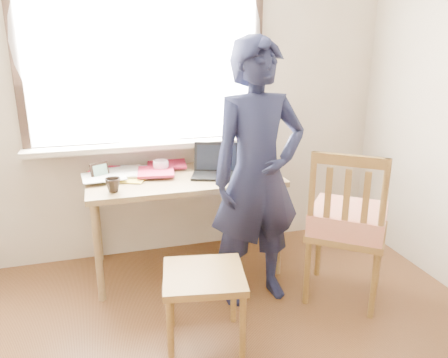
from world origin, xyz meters
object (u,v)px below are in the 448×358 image
object	(u,v)px
work_chair	(204,284)
side_chair	(348,222)
laptop	(216,168)
mug_dark	(113,185)
desk	(184,186)
mug_white	(161,166)
person	(258,176)

from	to	relation	value
work_chair	side_chair	world-z (taller)	side_chair
laptop	side_chair	world-z (taller)	side_chair
laptop	work_chair	world-z (taller)	laptop
side_chair	mug_dark	bearing A→B (deg)	161.52
mug_dark	desk	bearing A→B (deg)	22.61
laptop	side_chair	xyz separation A→B (m)	(0.72, -0.67, -0.24)
side_chair	mug_white	bearing A→B (deg)	142.22
person	side_chair	bearing A→B (deg)	-22.13
work_chair	person	xyz separation A→B (m)	(0.46, 0.40, 0.48)
mug_dark	person	world-z (taller)	person
side_chair	desk	bearing A→B (deg)	143.62
work_chair	side_chair	distance (m)	1.07
mug_dark	work_chair	distance (m)	0.92
desk	mug_white	bearing A→B (deg)	134.20
mug_white	work_chair	distance (m)	1.15
work_chair	side_chair	xyz separation A→B (m)	(1.03, 0.22, 0.17)
mug_white	laptop	bearing A→B (deg)	-25.83
desk	work_chair	xyz separation A→B (m)	(-0.08, -0.92, -0.28)
mug_white	work_chair	bearing A→B (deg)	-86.30
desk	work_chair	world-z (taller)	desk
side_chair	person	world-z (taller)	person
work_chair	side_chair	bearing A→B (deg)	11.87
side_chair	person	distance (m)	0.68
mug_dark	side_chair	bearing A→B (deg)	-18.48
mug_white	work_chair	world-z (taller)	mug_white
mug_white	desk	bearing A→B (deg)	-45.80
laptop	mug_dark	size ratio (longest dim) A/B	3.97
laptop	work_chair	size ratio (longest dim) A/B	0.78
desk	laptop	size ratio (longest dim) A/B	3.45
laptop	desk	bearing A→B (deg)	171.60
work_chair	side_chair	size ratio (longest dim) A/B	0.49
laptop	side_chair	size ratio (longest dim) A/B	0.38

